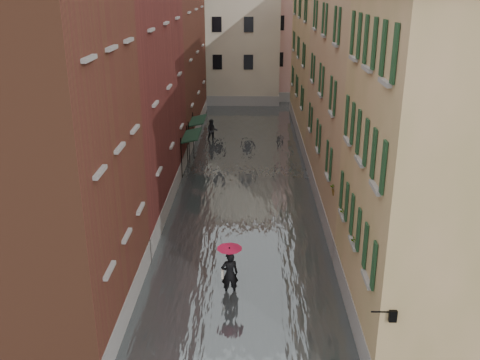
# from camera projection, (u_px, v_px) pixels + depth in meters

# --- Properties ---
(ground) EXTENTS (120.00, 120.00, 0.00)m
(ground) POSITION_uv_depth(u_px,v_px,m) (241.00, 290.00, 21.59)
(ground) COLOR #5F5F61
(ground) RESTS_ON ground
(floodwater) EXTENTS (10.00, 60.00, 0.20)m
(floodwater) POSITION_uv_depth(u_px,v_px,m) (245.00, 178.00, 33.75)
(floodwater) COLOR #4F5658
(floodwater) RESTS_ON ground
(building_left_near) EXTENTS (6.00, 8.00, 13.00)m
(building_left_near) POSITION_uv_depth(u_px,v_px,m) (28.00, 150.00, 17.62)
(building_left_near) COLOR brown
(building_left_near) RESTS_ON ground
(building_left_mid) EXTENTS (6.00, 14.00, 12.50)m
(building_left_mid) POSITION_uv_depth(u_px,v_px,m) (111.00, 93.00, 28.02)
(building_left_mid) COLOR #58201B
(building_left_mid) RESTS_ON ground
(building_left_far) EXTENTS (6.00, 16.00, 14.00)m
(building_left_far) POSITION_uv_depth(u_px,v_px,m) (158.00, 46.00, 41.82)
(building_left_far) COLOR brown
(building_left_far) RESTS_ON ground
(building_right_near) EXTENTS (6.00, 8.00, 11.50)m
(building_right_near) POSITION_uv_depth(u_px,v_px,m) (452.00, 174.00, 17.57)
(building_right_near) COLOR #95844D
(building_right_near) RESTS_ON ground
(building_right_mid) EXTENTS (6.00, 14.00, 13.00)m
(building_right_mid) POSITION_uv_depth(u_px,v_px,m) (380.00, 89.00, 27.62)
(building_right_mid) COLOR tan
(building_right_mid) RESTS_ON ground
(building_right_far) EXTENTS (6.00, 16.00, 11.50)m
(building_right_far) POSITION_uv_depth(u_px,v_px,m) (337.00, 63.00, 41.95)
(building_right_far) COLOR #95844D
(building_right_far) RESTS_ON ground
(building_end_cream) EXTENTS (12.00, 9.00, 13.00)m
(building_end_cream) POSITION_uv_depth(u_px,v_px,m) (220.00, 36.00, 55.04)
(building_end_cream) COLOR beige
(building_end_cream) RESTS_ON ground
(building_end_pink) EXTENTS (10.00, 9.00, 12.00)m
(building_end_pink) POSITION_uv_depth(u_px,v_px,m) (305.00, 40.00, 56.89)
(building_end_pink) COLOR tan
(building_end_pink) RESTS_ON ground
(awning_near) EXTENTS (1.09, 3.08, 2.80)m
(awning_near) POSITION_uv_depth(u_px,v_px,m) (191.00, 136.00, 34.05)
(awning_near) COLOR black
(awning_near) RESTS_ON ground
(awning_far) EXTENTS (1.09, 2.86, 2.80)m
(awning_far) POSITION_uv_depth(u_px,v_px,m) (197.00, 122.00, 37.73)
(awning_far) COLOR black
(awning_far) RESTS_ON ground
(wall_lantern) EXTENTS (0.71, 0.22, 0.35)m
(wall_lantern) POSITION_uv_depth(u_px,v_px,m) (392.00, 315.00, 14.83)
(wall_lantern) COLOR black
(wall_lantern) RESTS_ON ground
(window_planters) EXTENTS (0.59, 6.05, 0.84)m
(window_planters) POSITION_uv_depth(u_px,v_px,m) (347.00, 206.00, 20.75)
(window_planters) COLOR brown
(window_planters) RESTS_ON ground
(pedestrian_main) EXTENTS (1.00, 1.00, 2.06)m
(pedestrian_main) POSITION_uv_depth(u_px,v_px,m) (230.00, 267.00, 20.85)
(pedestrian_main) COLOR black
(pedestrian_main) RESTS_ON ground
(pedestrian_far) EXTENTS (0.98, 0.82, 1.81)m
(pedestrian_far) POSITION_uv_depth(u_px,v_px,m) (212.00, 131.00, 41.32)
(pedestrian_far) COLOR black
(pedestrian_far) RESTS_ON ground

